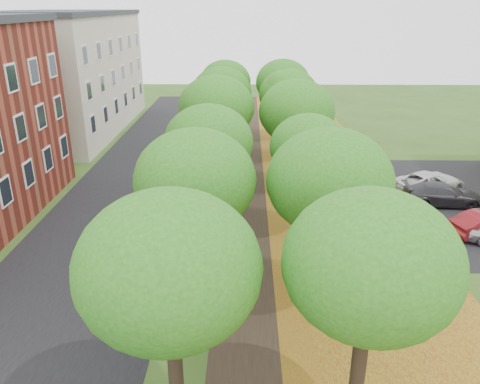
{
  "coord_description": "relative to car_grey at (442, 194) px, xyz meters",
  "views": [
    {
      "loc": [
        -0.34,
        -9.67,
        10.83
      ],
      "look_at": [
        -0.67,
        11.12,
        2.5
      ],
      "focal_mm": 35.0,
      "sensor_mm": 36.0,
      "label": 1
    }
  ],
  "objects": [
    {
      "name": "building_cream",
      "position": [
        -28.0,
        17.41,
        4.56
      ],
      "size": [
        10.3,
        20.3,
        10.4
      ],
      "color": "beige",
      "rests_on": "ground"
    },
    {
      "name": "tree_row_east",
      "position": [
        -8.4,
        -0.59,
        4.09
      ],
      "size": [
        4.14,
        34.14,
        6.53
      ],
      "color": "black",
      "rests_on": "ground"
    },
    {
      "name": "street_asphalt",
      "position": [
        -18.5,
        -0.59,
        -0.64
      ],
      "size": [
        8.0,
        70.0,
        0.01
      ],
      "primitive_type": "cube",
      "color": "black",
      "rests_on": "ground"
    },
    {
      "name": "leaf_verge",
      "position": [
        -6.0,
        -0.59,
        -0.64
      ],
      "size": [
        7.5,
        70.0,
        0.01
      ],
      "primitive_type": "cube",
      "color": "#AF8B20",
      "rests_on": "ground"
    },
    {
      "name": "car_white",
      "position": [
        0.0,
        2.05,
        -0.01
      ],
      "size": [
        5.02,
        3.83,
        1.27
      ],
      "primitive_type": "imported",
      "rotation": [
        0.0,
        0.0,
        2.01
      ],
      "color": "silver",
      "rests_on": "ground"
    },
    {
      "name": "tree_row_west",
      "position": [
        -13.2,
        -0.59,
        4.09
      ],
      "size": [
        4.14,
        34.14,
        6.53
      ],
      "color": "black",
      "rests_on": "ground"
    },
    {
      "name": "car_grey",
      "position": [
        0.0,
        0.0,
        0.0
      ],
      "size": [
        4.55,
        2.07,
        1.29
      ],
      "primitive_type": "imported",
      "rotation": [
        0.0,
        0.0,
        1.51
      ],
      "color": "#303135",
      "rests_on": "ground"
    },
    {
      "name": "footpath",
      "position": [
        -11.0,
        -0.59,
        -0.64
      ],
      "size": [
        3.2,
        70.0,
        0.01
      ],
      "primitive_type": "cube",
      "color": "black",
      "rests_on": "ground"
    },
    {
      "name": "parking_lot",
      "position": [
        2.5,
        0.41,
        -0.64
      ],
      "size": [
        9.0,
        16.0,
        0.01
      ],
      "primitive_type": "cube",
      "color": "black",
      "rests_on": "ground"
    }
  ]
}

